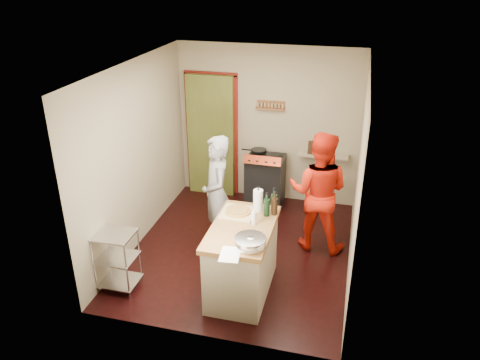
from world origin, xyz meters
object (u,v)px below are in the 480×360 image
stove (265,180)px  person_red (318,192)px  wire_shelving (117,258)px  island (242,257)px  person_stripe (217,194)px

stove → person_red: size_ratio=0.58×
wire_shelving → island: 1.55m
island → person_stripe: (-0.59, 0.90, 0.35)m
person_red → island: bearing=63.4°
stove → person_stripe: 1.50m
island → wire_shelving: bearing=-167.6°
island → person_red: person_red is taller
stove → island: bearing=-85.4°
person_stripe → island: bearing=5.3°
person_stripe → person_red: 1.40m
wire_shelving → person_stripe: person_stripe is taller
wire_shelving → person_red: (2.28, 1.58, 0.43)m
wire_shelving → island: bearing=12.4°
wire_shelving → person_stripe: 1.59m
person_stripe → person_red: bearing=76.2°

